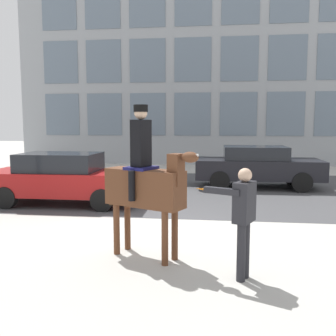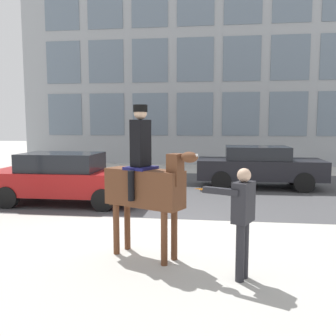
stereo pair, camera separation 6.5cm
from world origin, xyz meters
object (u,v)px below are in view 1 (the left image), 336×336
(mounted_horse_lead, at_px, (146,183))
(street_car_near_lane, at_px, (63,178))
(pedestrian_bystander, at_px, (243,215))
(street_car_far_lane, at_px, (257,166))

(mounted_horse_lead, xyz_separation_m, street_car_near_lane, (-3.12, 3.98, -0.54))
(mounted_horse_lead, bearing_deg, pedestrian_bystander, -0.55)
(mounted_horse_lead, xyz_separation_m, pedestrian_bystander, (1.56, -0.75, -0.32))
(pedestrian_bystander, height_order, street_car_far_lane, pedestrian_bystander)
(street_car_far_lane, bearing_deg, street_car_near_lane, -148.68)
(mounted_horse_lead, bearing_deg, street_car_far_lane, 95.34)
(mounted_horse_lead, relative_size, street_car_near_lane, 0.60)
(street_car_far_lane, bearing_deg, mounted_horse_lead, -109.72)
(mounted_horse_lead, distance_m, street_car_near_lane, 5.09)
(mounted_horse_lead, height_order, pedestrian_bystander, mounted_horse_lead)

